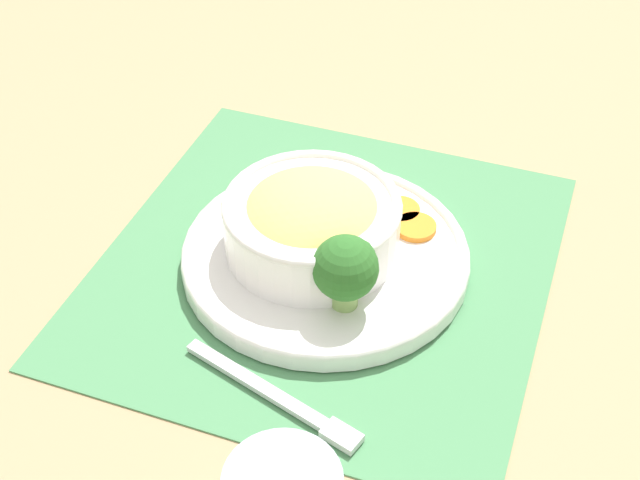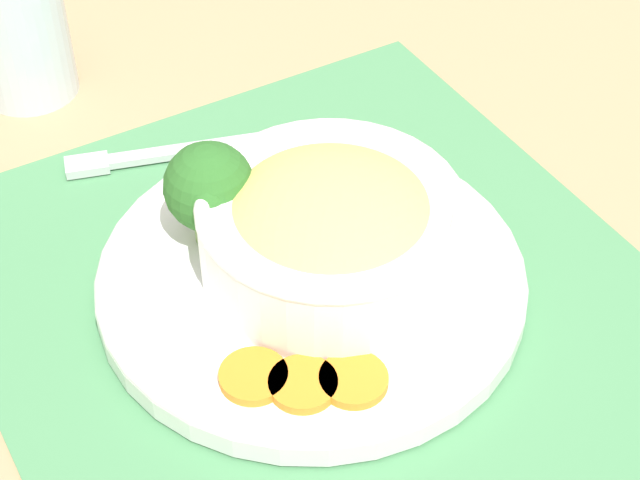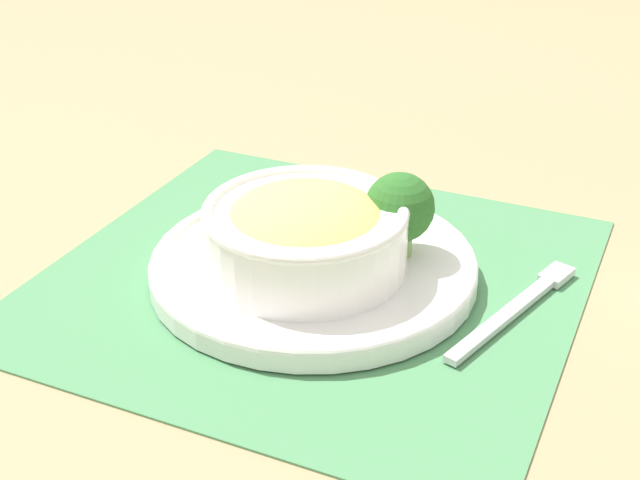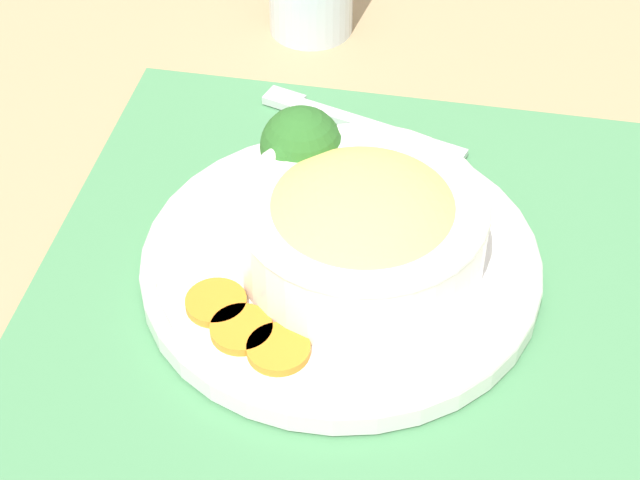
{
  "view_description": "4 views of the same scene",
  "coord_description": "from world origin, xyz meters",
  "views": [
    {
      "loc": [
        0.6,
        0.25,
        0.61
      ],
      "look_at": [
        0.02,
        0.0,
        0.05
      ],
      "focal_mm": 50.0,
      "sensor_mm": 36.0,
      "label": 1
    },
    {
      "loc": [
        -0.44,
        0.22,
        0.52
      ],
      "look_at": [
        -0.0,
        -0.01,
        0.05
      ],
      "focal_mm": 60.0,
      "sensor_mm": 36.0,
      "label": 2
    },
    {
      "loc": [
        0.31,
        -0.59,
        0.4
      ],
      "look_at": [
        0.01,
        0.0,
        0.04
      ],
      "focal_mm": 50.0,
      "sensor_mm": 36.0,
      "label": 3
    },
    {
      "loc": [
        -0.53,
        -0.12,
        0.55
      ],
      "look_at": [
        -0.01,
        0.01,
        0.04
      ],
      "focal_mm": 60.0,
      "sensor_mm": 36.0,
      "label": 4
    }
  ],
  "objects": [
    {
      "name": "ground_plane",
      "position": [
        0.0,
        0.0,
        0.0
      ],
      "size": [
        4.0,
        4.0,
        0.0
      ],
      "primitive_type": "plane",
      "color": "tan"
    },
    {
      "name": "placemat",
      "position": [
        0.0,
        0.0,
        0.0
      ],
      "size": [
        0.47,
        0.46,
        0.0
      ],
      "color": "#4C8C59",
      "rests_on": "ground_plane"
    },
    {
      "name": "plate",
      "position": [
        0.0,
        0.0,
        0.02
      ],
      "size": [
        0.28,
        0.28,
        0.02
      ],
      "color": "white",
      "rests_on": "placemat"
    },
    {
      "name": "bowl",
      "position": [
        0.0,
        -0.01,
        0.05
      ],
      "size": [
        0.17,
        0.17,
        0.07
      ],
      "color": "white",
      "rests_on": "plate"
    },
    {
      "name": "broccoli_floret",
      "position": [
        0.06,
        0.04,
        0.06
      ],
      "size": [
        0.06,
        0.06,
        0.08
      ],
      "color": "#84AD5B",
      "rests_on": "plate"
    },
    {
      "name": "carrot_slice_near",
      "position": [
        -0.07,
        0.07,
        0.02
      ],
      "size": [
        0.04,
        0.04,
        0.01
      ],
      "color": "orange",
      "rests_on": "plate"
    },
    {
      "name": "carrot_slice_middle",
      "position": [
        -0.08,
        0.05,
        0.02
      ],
      "size": [
        0.04,
        0.04,
        0.01
      ],
      "color": "orange",
      "rests_on": "plate"
    },
    {
      "name": "carrot_slice_far",
      "position": [
        -0.09,
        0.02,
        0.02
      ],
      "size": [
        0.04,
        0.04,
        0.01
      ],
      "color": "orange",
      "rests_on": "plate"
    },
    {
      "name": "fork",
      "position": [
        0.18,
        0.04,
        0.01
      ],
      "size": [
        0.06,
        0.18,
        0.01
      ],
      "rotation": [
        0.0,
        0.0,
        -0.23
      ],
      "color": "silver",
      "rests_on": "placemat"
    }
  ]
}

